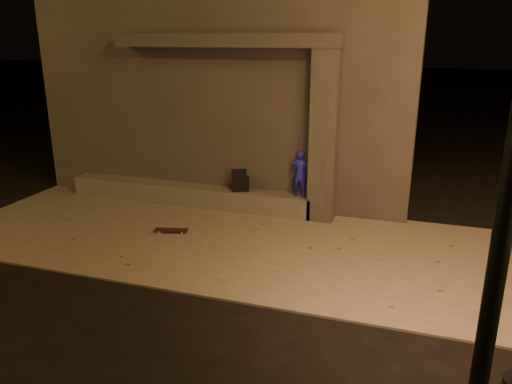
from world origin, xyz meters
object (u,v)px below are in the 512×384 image
(column, at_px, (324,137))
(skateboarder, at_px, (300,174))
(skateboard, at_px, (171,230))
(backpack, at_px, (241,183))

(column, height_order, skateboarder, column)
(column, relative_size, skateboard, 5.13)
(skateboard, bearing_deg, skateboarder, 25.87)
(column, distance_m, skateboard, 3.70)
(skateboard, bearing_deg, column, 20.35)
(skateboarder, xyz_separation_m, backpack, (-1.38, 0.00, -0.34))
(backpack, bearing_deg, skateboard, -137.73)
(column, height_order, backpack, column)
(column, distance_m, skateboarder, 0.97)
(skateboarder, height_order, backpack, skateboarder)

